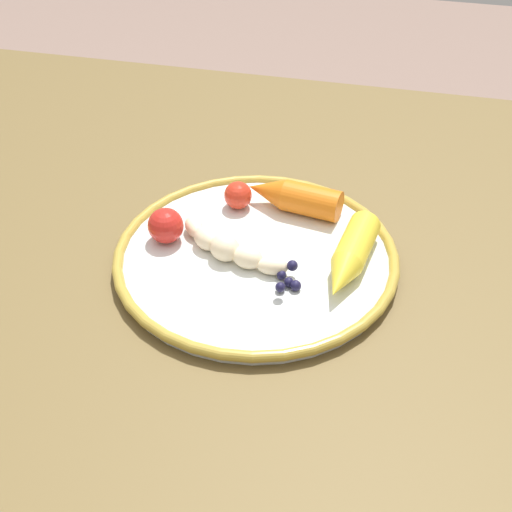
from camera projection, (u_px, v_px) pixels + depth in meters
The scene contains 8 objects.
dining_table at pixel (264, 335), 0.87m from camera, with size 1.20×0.97×0.77m.
plate at pixel (256, 258), 0.84m from camera, with size 0.31×0.31×0.02m.
banana at pixel (228, 247), 0.83m from camera, with size 0.14×0.08×0.03m.
carrot_orange at pixel (293, 197), 0.89m from camera, with size 0.12×0.06×0.04m.
carrot_yellow at pixel (350, 257), 0.81m from camera, with size 0.05×0.13×0.04m.
blueberry_pile at pixel (286, 278), 0.79m from camera, with size 0.04×0.05×0.02m.
tomato_near at pixel (166, 226), 0.85m from camera, with size 0.04×0.04×0.04m, color red.
tomato_mid at pixel (238, 195), 0.90m from camera, with size 0.03×0.03×0.03m, color red.
Camera 1 is at (0.13, -0.61, 1.31)m, focal length 53.37 mm.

